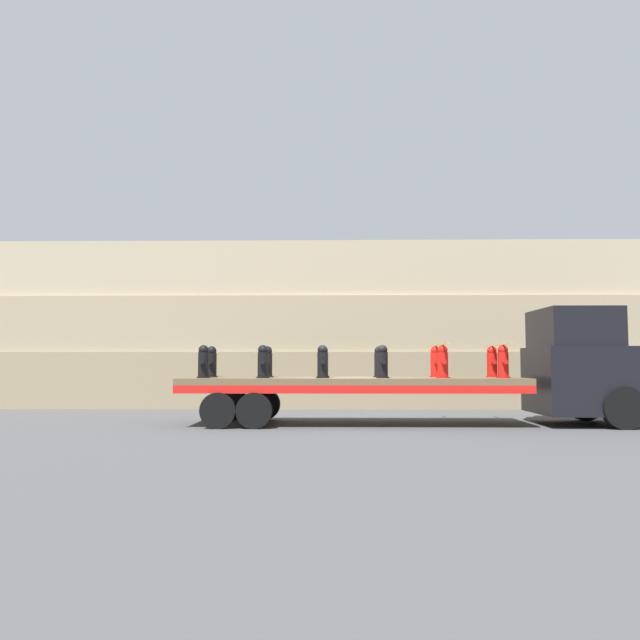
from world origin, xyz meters
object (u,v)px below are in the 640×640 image
Objects in this scene: fire_hydrant_black_far_1 at (267,362)px; fire_hydrant_red_near_4 at (443,362)px; fire_hydrant_black_far_3 at (379,362)px; fire_hydrant_red_far_5 at (492,362)px; fire_hydrant_black_near_0 at (203,362)px; flatbed_trailer at (331,386)px; fire_hydrant_black_near_1 at (263,362)px; truck_cab at (586,367)px; fire_hydrant_black_near_3 at (383,362)px; fire_hydrant_black_far_0 at (212,362)px; fire_hydrant_black_far_2 at (323,362)px; fire_hydrant_red_far_4 at (436,362)px; fire_hydrant_red_near_5 at (503,362)px; fire_hydrant_black_near_2 at (323,362)px.

fire_hydrant_black_far_1 is 1.00× the size of fire_hydrant_red_near_4.
fire_hydrant_black_far_3 is 3.06m from fire_hydrant_red_far_5.
fire_hydrant_black_near_0 and fire_hydrant_black_far_3 have the same top height.
fire_hydrant_red_near_4 and fire_hydrant_red_far_5 have the same top height.
flatbed_trailer is 1.93m from fire_hydrant_black_near_1.
truck_cab reaches higher than fire_hydrant_black_far_3.
fire_hydrant_red_far_5 is (-2.30, 0.55, 0.14)m from truck_cab.
fire_hydrant_red_far_5 is at bearing 35.64° from fire_hydrant_red_near_4.
fire_hydrant_black_near_3 is at bearing -22.53° from flatbed_trailer.
fire_hydrant_black_far_0 is (-3.26, 0.55, 0.64)m from flatbed_trailer.
truck_cab is at bearing -4.55° from fire_hydrant_black_far_2.
fire_hydrant_red_far_4 is 1.53m from fire_hydrant_red_far_5.
flatbed_trailer is at bearing 172.87° from fire_hydrant_red_near_5.
fire_hydrant_black_near_0 is 1.00× the size of fire_hydrant_black_near_3.
fire_hydrant_black_near_2 is at bearing 180.00° from fire_hydrant_black_near_3.
fire_hydrant_black_near_1 is (-8.41, -0.55, 0.14)m from truck_cab.
fire_hydrant_black_near_1 is 3.06m from fire_hydrant_black_near_3.
fire_hydrant_black_far_3 is 1.53m from fire_hydrant_red_far_4.
fire_hydrant_black_far_2 and fire_hydrant_red_far_5 have the same top height.
fire_hydrant_black_near_3 is at bearing -174.16° from truck_cab.
fire_hydrant_red_near_5 is (1.53, 0.00, 0.00)m from fire_hydrant_red_near_4.
fire_hydrant_red_near_4 is at bearing -19.72° from fire_hydrant_black_far_2.
fire_hydrant_black_far_0 is 1.00× the size of fire_hydrant_black_far_3.
fire_hydrant_black_near_0 and fire_hydrant_black_near_3 have the same top height.
fire_hydrant_black_near_1 and fire_hydrant_black_near_3 have the same top height.
fire_hydrant_black_near_0 is 3.06m from fire_hydrant_black_near_2.
fire_hydrant_red_far_5 is (7.64, 1.10, 0.00)m from fire_hydrant_black_near_0.
fire_hydrant_black_far_3 is at bearing 160.28° from fire_hydrant_red_near_5.
fire_hydrant_black_far_3 is at bearing 22.53° from flatbed_trailer.
truck_cab is 3.87m from fire_hydrant_red_near_4.
fire_hydrant_black_near_2 is 4.71m from fire_hydrant_red_far_5.
truck_cab is 3.58× the size of fire_hydrant_red_far_5.
fire_hydrant_black_far_2 is at bearing 110.74° from flatbed_trailer.
fire_hydrant_red_far_5 is (3.06, 0.00, 0.00)m from fire_hydrant_black_far_3.
fire_hydrant_black_far_1 is 1.00× the size of fire_hydrant_black_near_2.
flatbed_trailer is 10.50× the size of fire_hydrant_red_near_5.
fire_hydrant_red_near_5 is at bearing -35.64° from fire_hydrant_red_far_4.
truck_cab is 6.69m from flatbed_trailer.
flatbed_trailer is 4.46m from fire_hydrant_red_far_5.
truck_cab is 8.43m from fire_hydrant_black_near_1.
truck_cab is 6.91m from fire_hydrant_black_far_2.
fire_hydrant_black_near_3 is 1.00× the size of fire_hydrant_black_far_3.
fire_hydrant_red_far_4 is (2.85, 0.55, 0.64)m from flatbed_trailer.
fire_hydrant_black_near_0 is 1.88m from fire_hydrant_black_far_1.
fire_hydrant_black_far_0 and fire_hydrant_red_far_4 have the same top height.
truck_cab reaches higher than fire_hydrant_black_near_3.
fire_hydrant_black_far_2 is at bearing 160.28° from fire_hydrant_red_near_4.
fire_hydrant_red_near_4 is at bearing 0.00° from fire_hydrant_black_near_2.
fire_hydrant_red_far_4 is (6.11, 1.10, 0.00)m from fire_hydrant_black_near_0.
fire_hydrant_black_near_2 and fire_hydrant_black_far_2 have the same top height.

